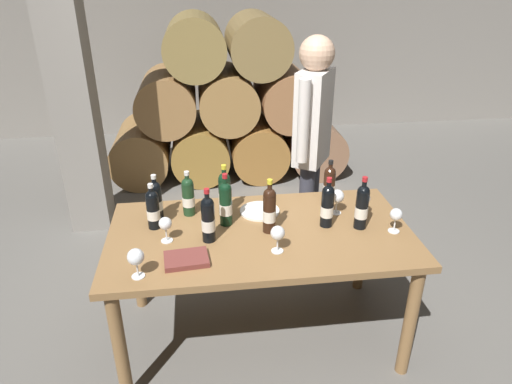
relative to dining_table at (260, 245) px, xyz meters
The scene contains 24 objects.
ground_plane 0.67m from the dining_table, ahead, with size 14.00×14.00×0.00m, color #66635E.
cellar_back_wall 4.26m from the dining_table, 90.00° to the left, with size 10.00×0.24×2.80m, color gray.
barrel_stack 2.60m from the dining_table, 90.00° to the left, with size 2.49×0.90×1.69m.
stone_pillar 2.16m from the dining_table, 129.09° to the left, with size 0.32×0.32×2.60m, color gray.
dining_table is the anchor object (origin of this frame).
wine_bottle_0 0.23m from the dining_table, ahead, with size 0.07×0.07×0.32m.
wine_bottle_1 0.44m from the dining_table, ahead, with size 0.07×0.07×0.30m.
wine_bottle_2 0.37m from the dining_table, 169.47° to the right, with size 0.07×0.07×0.31m.
wine_bottle_3 0.66m from the dining_table, 158.54° to the left, with size 0.07×0.07×0.28m.
wine_bottle_4 0.61m from the dining_table, ahead, with size 0.07×0.07×0.31m.
wine_bottle_5 0.31m from the dining_table, 149.09° to the left, with size 0.07×0.07×0.32m.
wine_bottle_6 0.64m from the dining_table, 168.21° to the left, with size 0.07×0.07×0.27m.
wine_bottle_7 0.60m from the dining_table, 32.56° to the left, with size 0.07×0.07×0.28m.
wine_bottle_8 0.52m from the dining_table, 147.14° to the left, with size 0.07×0.07×0.28m.
wine_bottle_9 0.38m from the dining_table, 126.73° to the left, with size 0.07×0.07×0.31m.
wine_glass_0 0.67m from the dining_table, ahead, with size 0.08×0.08×0.15m.
wine_glass_1 0.29m from the dining_table, 73.85° to the right, with size 0.08×0.08×0.15m.
wine_glass_2 0.55m from the dining_table, behind, with size 0.07×0.07×0.15m.
wine_glass_3 0.54m from the dining_table, 17.87° to the left, with size 0.08×0.08×0.16m.
wine_glass_4 0.75m from the dining_table, 152.14° to the right, with size 0.08×0.08×0.15m.
wine_glass_5 0.77m from the dining_table, ahead, with size 0.07×0.07×0.14m.
tasting_notebook 0.49m from the dining_table, 149.65° to the right, with size 0.22×0.16×0.03m, color brown.
serving_plate 0.25m from the dining_table, 83.46° to the left, with size 0.24×0.24×0.01m, color white.
sommelier_presenting 0.96m from the dining_table, 58.32° to the left, with size 0.32×0.43×1.72m.
Camera 1 is at (-0.31, -2.19, 2.10)m, focal length 32.18 mm.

